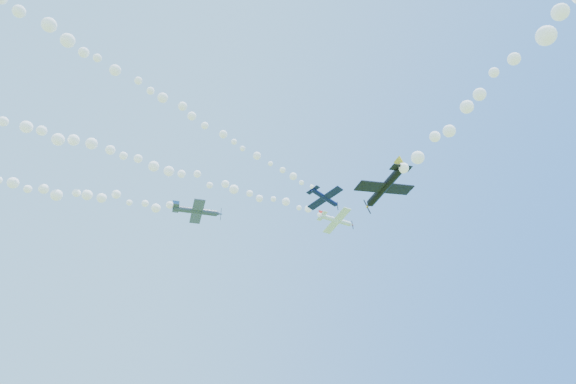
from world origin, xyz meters
name	(u,v)px	position (x,y,z in m)	size (l,w,h in m)	color
plane_white	(336,220)	(16.77, 4.04, 50.78)	(6.98, 7.24, 1.95)	white
smoke_trail_white	(115,153)	(-20.60, 3.26, 50.47)	(70.59, 3.95, 2.94)	white
plane_navy	(325,198)	(9.68, -4.21, 47.31)	(6.05, 6.40, 1.95)	#0E143E
smoke_trail_navy	(55,31)	(-29.60, -16.54, 47.11)	(75.22, 25.14, 2.45)	white
plane_grey	(197,211)	(-7.76, 2.25, 43.45)	(7.26, 7.61, 1.97)	#3B4155
plane_black	(385,187)	(6.61, -21.65, 35.08)	(7.31, 7.29, 2.83)	black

